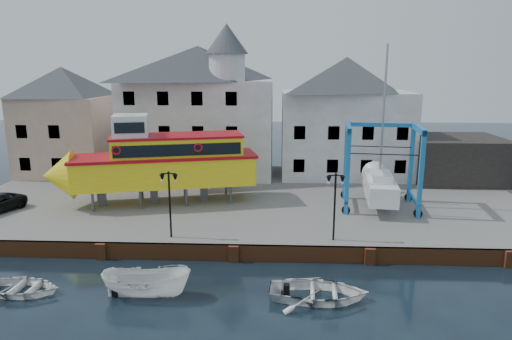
{
  "coord_description": "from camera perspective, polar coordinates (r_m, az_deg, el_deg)",
  "views": [
    {
      "loc": [
        2.5,
        -25.18,
        11.36
      ],
      "look_at": [
        1.0,
        7.0,
        4.0
      ],
      "focal_mm": 32.0,
      "sensor_mm": 36.0,
      "label": 1
    }
  ],
  "objects": [
    {
      "name": "travel_lift",
      "position": [
        35.73,
        15.12,
        -1.12
      ],
      "size": [
        6.01,
        8.06,
        11.9
      ],
      "rotation": [
        0.0,
        0.0,
        -0.11
      ],
      "color": "#0F66A2",
      "rests_on": "hardstanding"
    },
    {
      "name": "building_pink",
      "position": [
        48.08,
        -22.7,
        5.66
      ],
      "size": [
        8.0,
        7.0,
        10.3
      ],
      "color": "tan",
      "rests_on": "hardstanding"
    },
    {
      "name": "motorboat_d",
      "position": [
        27.06,
        -27.3,
        -13.49
      ],
      "size": [
        4.26,
        3.17,
        0.85
      ],
      "primitive_type": "imported",
      "rotation": [
        0.0,
        0.0,
        1.51
      ],
      "color": "white",
      "rests_on": "ground"
    },
    {
      "name": "quay_wall",
      "position": [
        27.63,
        -2.78,
        -10.29
      ],
      "size": [
        44.0,
        0.47,
        1.0
      ],
      "color": "brown",
      "rests_on": "ground"
    },
    {
      "name": "tour_boat",
      "position": [
        35.56,
        -12.75,
        0.98
      ],
      "size": [
        16.17,
        7.4,
        6.85
      ],
      "rotation": [
        0.0,
        0.0,
        0.24
      ],
      "color": "#59595E",
      "rests_on": "hardstanding"
    },
    {
      "name": "motorboat_b",
      "position": [
        23.88,
        7.82,
        -15.67
      ],
      "size": [
        5.12,
        3.8,
        1.02
      ],
      "primitive_type": "imported",
      "rotation": [
        0.0,
        0.0,
        1.51
      ],
      "color": "white",
      "rests_on": "ground"
    },
    {
      "name": "lamp_post_left",
      "position": [
        28.1,
        -10.81,
        -2.18
      ],
      "size": [
        1.12,
        0.32,
        4.2
      ],
      "color": "black",
      "rests_on": "hardstanding"
    },
    {
      "name": "hardstanding",
      "position": [
        37.86,
        -1.23,
        -3.8
      ],
      "size": [
        44.0,
        22.0,
        1.0
      ],
      "primitive_type": "cube",
      "color": "slate",
      "rests_on": "ground"
    },
    {
      "name": "ground",
      "position": [
        27.74,
        -2.79,
        -11.33
      ],
      "size": [
        140.0,
        140.0,
        0.0
      ],
      "primitive_type": "plane",
      "color": "black",
      "rests_on": "ground"
    },
    {
      "name": "building_white_right",
      "position": [
        44.91,
        11.05,
        6.55
      ],
      "size": [
        12.0,
        8.0,
        11.2
      ],
      "color": "silver",
      "rests_on": "hardstanding"
    },
    {
      "name": "shed_dark",
      "position": [
        46.06,
        23.62,
        1.32
      ],
      "size": [
        8.0,
        7.0,
        4.0
      ],
      "primitive_type": "cube",
      "color": "black",
      "rests_on": "hardstanding"
    },
    {
      "name": "building_white_main",
      "position": [
        44.37,
        -6.96,
        7.58
      ],
      "size": [
        14.0,
        8.3,
        14.0
      ],
      "color": "silver",
      "rests_on": "hardstanding"
    },
    {
      "name": "lamp_post_right",
      "position": [
        27.56,
        9.88,
        -2.44
      ],
      "size": [
        1.12,
        0.32,
        4.2
      ],
      "color": "black",
      "rests_on": "hardstanding"
    },
    {
      "name": "motorboat_a",
      "position": [
        24.46,
        -13.43,
        -15.19
      ],
      "size": [
        4.55,
        1.78,
        1.75
      ],
      "primitive_type": "imported",
      "rotation": [
        0.0,
        0.0,
        1.59
      ],
      "color": "white",
      "rests_on": "ground"
    }
  ]
}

